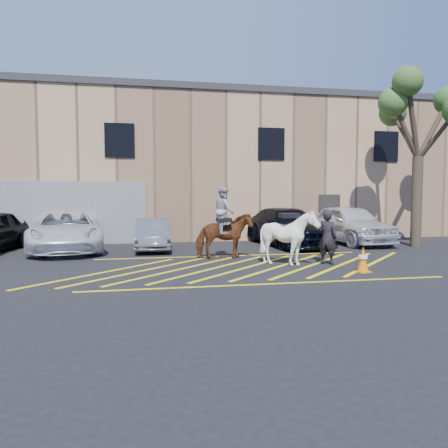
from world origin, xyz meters
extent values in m
plane|color=black|center=(0.00, 0.00, 0.00)|extent=(90.00, 90.00, 0.00)
imported|color=white|center=(-6.00, 4.75, 0.79)|extent=(3.28, 5.94, 1.57)
imported|color=gray|center=(-2.68, 4.53, 0.62)|extent=(1.45, 3.82, 1.24)
imported|color=black|center=(3.12, 4.94, 0.80)|extent=(2.80, 5.73, 1.61)
imported|color=white|center=(6.12, 5.09, 0.87)|extent=(2.51, 5.28, 1.74)
imported|color=black|center=(2.63, -0.19, 0.86)|extent=(0.74, 0.73, 1.72)
cube|color=tan|center=(0.00, 12.00, 3.50)|extent=(32.00, 10.00, 7.00)
cube|color=#2D2D30|center=(0.00, 12.00, 7.15)|extent=(32.20, 10.20, 0.30)
cube|color=black|center=(-4.00, 6.96, 4.60)|extent=(1.30, 0.08, 1.50)
cube|color=black|center=(3.00, 6.96, 4.60)|extent=(1.30, 0.08, 1.50)
cube|color=black|center=(9.00, 6.96, 4.60)|extent=(1.30, 0.08, 1.50)
cube|color=#38332D|center=(6.00, 6.96, 1.10)|extent=(1.10, 0.08, 2.20)
cube|color=yellow|center=(-4.20, -0.30, 0.01)|extent=(4.20, 4.20, 0.01)
cube|color=yellow|center=(-3.15, -0.30, 0.01)|extent=(4.20, 4.20, 0.01)
cube|color=yellow|center=(-2.10, -0.30, 0.01)|extent=(4.20, 4.20, 0.01)
cube|color=yellow|center=(-1.05, -0.30, 0.01)|extent=(4.20, 4.20, 0.01)
cube|color=yellow|center=(0.00, -0.30, 0.01)|extent=(4.20, 4.20, 0.01)
cube|color=yellow|center=(1.05, -0.30, 0.01)|extent=(4.20, 4.20, 0.01)
cube|color=yellow|center=(2.10, -0.30, 0.01)|extent=(4.20, 4.20, 0.01)
cube|color=yellow|center=(3.15, -0.30, 0.01)|extent=(4.20, 4.20, 0.01)
cube|color=yellow|center=(4.20, -0.30, 0.01)|extent=(4.20, 4.20, 0.01)
cube|color=yellow|center=(0.00, 2.20, 0.01)|extent=(9.50, 0.12, 0.01)
cube|color=yellow|center=(0.00, -2.80, 0.01)|extent=(9.50, 0.12, 0.01)
imported|color=brown|center=(-0.37, 1.55, 0.79)|extent=(1.89, 0.89, 1.58)
imported|color=#A1A5AB|center=(-0.37, 1.55, 1.67)|extent=(0.63, 0.79, 1.61)
cube|color=black|center=(-0.37, 1.55, 1.34)|extent=(0.47, 0.57, 0.14)
imported|color=white|center=(1.36, -0.17, 0.88)|extent=(1.50, 1.67, 1.75)
cube|color=black|center=(1.36, -0.17, 1.56)|extent=(0.58, 0.49, 0.14)
cube|color=orange|center=(3.03, -1.72, 0.01)|extent=(0.44, 0.44, 0.03)
cone|color=orange|center=(3.03, -1.72, 0.38)|extent=(0.32, 0.32, 0.70)
cylinder|color=white|center=(3.03, -1.72, 0.44)|extent=(0.25, 0.25, 0.10)
cylinder|color=#483A2B|center=(8.32, 3.43, 1.90)|extent=(0.44, 0.44, 3.80)
cylinder|color=#473A2B|center=(9.10, 3.56, 4.97)|extent=(1.76, 0.51, 2.68)
cylinder|color=#47382B|center=(8.24, 4.29, 4.80)|extent=(0.33, 1.88, 2.34)
cylinder|color=#413027|center=(7.71, 3.43, 4.85)|extent=(1.40, 0.20, 2.39)
cylinder|color=#402F27|center=(8.66, 2.70, 4.59)|extent=(0.78, 1.62, 1.96)
cylinder|color=#423128|center=(7.84, 3.15, 5.20)|extent=(1.16, 0.77, 3.11)
sphere|color=#3E6B2E|center=(9.88, 3.70, 6.24)|extent=(1.20, 1.20, 1.20)
sphere|color=#49632A|center=(8.17, 5.14, 5.91)|extent=(1.20, 1.20, 1.20)
sphere|color=#487231|center=(7.10, 3.43, 6.00)|extent=(1.20, 1.20, 1.20)
sphere|color=#4C632A|center=(7.37, 2.88, 6.71)|extent=(1.20, 1.20, 1.20)
camera|label=1|loc=(-3.29, -13.06, 2.25)|focal=35.00mm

